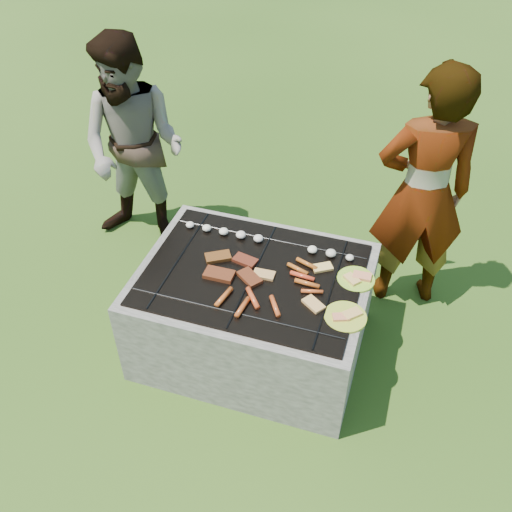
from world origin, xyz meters
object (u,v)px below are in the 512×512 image
at_px(plate_far, 356,279).
at_px(fire_pit, 253,313).
at_px(bystander, 134,148).
at_px(plate_near, 346,317).
at_px(cook, 422,194).

bearing_deg(plate_far, fire_pit, -166.44).
height_order(fire_pit, bystander, bystander).
distance_m(fire_pit, plate_near, 0.67).
distance_m(fire_pit, bystander, 1.46).
xyz_separation_m(cook, bystander, (-1.95, 0.03, -0.05)).
xyz_separation_m(plate_near, cook, (0.26, 0.93, 0.22)).
height_order(plate_far, cook, cook).
xyz_separation_m(plate_far, plate_near, (-0.00, -0.30, -0.00)).
relative_size(plate_far, plate_near, 0.91).
distance_m(plate_far, bystander, 1.82).
distance_m(fire_pit, plate_far, 0.67).
bearing_deg(fire_pit, bystander, 144.93).
bearing_deg(bystander, plate_near, -29.30).
bearing_deg(bystander, cook, -0.54).
bearing_deg(plate_far, plate_near, -90.07).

